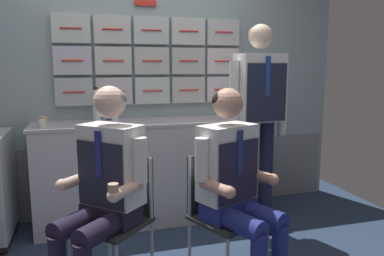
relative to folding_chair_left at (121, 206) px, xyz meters
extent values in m
cube|color=#8FA4AA|center=(0.31, 1.31, 0.54)|extent=(4.20, 0.06, 2.15)
cube|color=gray|center=(0.31, 1.27, -0.19)|extent=(4.12, 0.01, 0.69)
cube|color=#B1BAC0|center=(-0.28, 1.25, 0.67)|extent=(0.33, 0.06, 0.25)
cylinder|color=red|center=(-0.28, 1.21, 0.67)|extent=(0.19, 0.01, 0.01)
cube|color=silver|center=(0.08, 1.25, 0.67)|extent=(0.33, 0.06, 0.25)
cylinder|color=red|center=(0.08, 1.21, 0.67)|extent=(0.19, 0.01, 0.01)
cube|color=silver|center=(0.45, 1.25, 0.67)|extent=(0.33, 0.06, 0.25)
cylinder|color=red|center=(0.45, 1.21, 0.67)|extent=(0.19, 0.01, 0.01)
cube|color=#BBB8B6|center=(0.81, 1.25, 0.67)|extent=(0.33, 0.06, 0.25)
cylinder|color=red|center=(0.81, 1.21, 0.67)|extent=(0.19, 0.01, 0.01)
cube|color=silver|center=(1.17, 1.25, 0.67)|extent=(0.33, 0.06, 0.25)
cylinder|color=red|center=(1.17, 1.21, 0.67)|extent=(0.19, 0.01, 0.01)
cube|color=silver|center=(-0.28, 1.25, 0.95)|extent=(0.33, 0.06, 0.25)
cylinder|color=red|center=(-0.28, 1.21, 0.95)|extent=(0.19, 0.01, 0.01)
cube|color=silver|center=(0.08, 1.25, 0.95)|extent=(0.33, 0.06, 0.25)
cylinder|color=red|center=(0.08, 1.21, 0.95)|extent=(0.19, 0.01, 0.01)
cube|color=beige|center=(0.45, 1.25, 0.95)|extent=(0.33, 0.06, 0.25)
cylinder|color=red|center=(0.45, 1.21, 0.95)|extent=(0.19, 0.01, 0.01)
cube|color=#B4BCB8|center=(0.81, 1.25, 0.95)|extent=(0.33, 0.06, 0.25)
cylinder|color=red|center=(0.81, 1.21, 0.95)|extent=(0.19, 0.01, 0.01)
cube|color=silver|center=(1.17, 1.25, 0.95)|extent=(0.33, 0.06, 0.25)
cylinder|color=red|center=(1.17, 1.21, 0.95)|extent=(0.19, 0.01, 0.01)
cube|color=silver|center=(-0.28, 1.25, 1.23)|extent=(0.33, 0.06, 0.25)
cylinder|color=red|center=(-0.28, 1.21, 1.23)|extent=(0.19, 0.01, 0.01)
cube|color=silver|center=(0.08, 1.25, 1.23)|extent=(0.33, 0.06, 0.25)
cylinder|color=red|center=(0.08, 1.21, 1.23)|extent=(0.19, 0.01, 0.01)
cube|color=silver|center=(0.45, 1.25, 1.23)|extent=(0.33, 0.06, 0.25)
cylinder|color=red|center=(0.45, 1.21, 1.23)|extent=(0.19, 0.01, 0.01)
cube|color=silver|center=(0.81, 1.25, 1.23)|extent=(0.33, 0.06, 0.25)
cylinder|color=red|center=(0.81, 1.21, 1.23)|extent=(0.19, 0.01, 0.01)
cube|color=silver|center=(1.17, 1.25, 1.23)|extent=(0.33, 0.06, 0.25)
cylinder|color=red|center=(1.17, 1.21, 1.23)|extent=(0.19, 0.01, 0.01)
cube|color=red|center=(0.40, 1.26, 1.48)|extent=(0.20, 0.02, 0.05)
cube|color=#BEB7BD|center=(0.35, 1.02, -0.08)|extent=(1.99, 0.52, 0.92)
cube|color=#AFA8AE|center=(0.35, 1.02, 0.39)|extent=(2.03, 0.53, 0.03)
sphere|color=black|center=(-0.85, 0.66, -0.50)|extent=(0.07, 0.07, 0.07)
sphere|color=black|center=(-0.85, 1.21, -0.50)|extent=(0.07, 0.07, 0.07)
cylinder|color=#A8AAAF|center=(-0.07, 0.19, -0.32)|extent=(0.02, 0.02, 0.44)
cylinder|color=#A8AAAF|center=(0.19, -0.07, -0.32)|extent=(0.02, 0.02, 0.44)
cube|color=#262B26|center=(-0.07, -0.07, -0.08)|extent=(0.57, 0.57, 0.02)
cube|color=#262B26|center=(0.07, 0.07, 0.13)|extent=(0.28, 0.28, 0.40)
cylinder|color=#A8AAAF|center=(-0.07, 0.19, 0.13)|extent=(0.02, 0.02, 0.40)
cylinder|color=#A8AAAF|center=(0.19, -0.07, 0.13)|extent=(0.02, 0.02, 0.40)
cylinder|color=black|center=(-0.26, -0.13, -0.02)|extent=(0.37, 0.37, 0.13)
cylinder|color=black|center=(-0.12, -0.26, -0.02)|extent=(0.37, 0.37, 0.13)
cube|color=black|center=(-0.07, -0.07, -0.01)|extent=(0.39, 0.39, 0.12)
cube|color=white|center=(-0.05, -0.05, 0.30)|extent=(0.41, 0.41, 0.50)
cube|color=#212433|center=(-0.13, -0.13, 0.26)|extent=(0.25, 0.25, 0.40)
cube|color=navy|center=(-0.13, -0.14, 0.39)|extent=(0.04, 0.04, 0.28)
cylinder|color=white|center=(-0.21, 0.10, 0.35)|extent=(0.08, 0.08, 0.27)
cylinder|color=beige|center=(-0.27, 0.00, 0.20)|extent=(0.22, 0.23, 0.07)
sphere|color=beige|center=(-0.35, -0.08, 0.20)|extent=(0.08, 0.08, 0.08)
cylinder|color=white|center=(0.10, -0.21, 0.35)|extent=(0.08, 0.08, 0.27)
cylinder|color=beige|center=(0.01, -0.27, 0.20)|extent=(0.22, 0.23, 0.07)
sphere|color=beige|center=(-0.07, -0.35, 0.20)|extent=(0.08, 0.08, 0.08)
cylinder|color=tan|center=(-0.07, -0.35, 0.24)|extent=(0.06, 0.06, 0.06)
sphere|color=beige|center=(-0.05, -0.05, 0.69)|extent=(0.20, 0.20, 0.20)
ellipsoid|color=gray|center=(-0.04, -0.04, 0.70)|extent=(0.26, 0.26, 0.14)
cylinder|color=#A8AAAF|center=(0.91, -0.30, -0.32)|extent=(0.02, 0.02, 0.44)
cylinder|color=#A8AAAF|center=(0.44, -0.11, -0.32)|extent=(0.02, 0.02, 0.44)
cylinder|color=#A8AAAF|center=(0.77, 0.03, -0.32)|extent=(0.02, 0.02, 0.44)
cube|color=#262B26|center=(0.67, -0.20, -0.08)|extent=(0.52, 0.52, 0.02)
cube|color=#262B26|center=(0.60, -0.03, 0.13)|extent=(0.35, 0.17, 0.40)
cylinder|color=#A8AAAF|center=(0.44, -0.11, 0.13)|extent=(0.02, 0.02, 0.40)
cylinder|color=#A8AAAF|center=(0.77, 0.03, 0.13)|extent=(0.02, 0.02, 0.40)
cylinder|color=navy|center=(0.65, -0.40, -0.02)|extent=(0.27, 0.41, 0.13)
cylinder|color=navy|center=(0.83, -0.33, -0.02)|extent=(0.27, 0.41, 0.13)
cube|color=navy|center=(0.67, -0.20, -0.01)|extent=(0.40, 0.32, 0.12)
cube|color=white|center=(0.66, -0.18, 0.29)|extent=(0.42, 0.33, 0.49)
cube|color=#221F38|center=(0.70, -0.28, 0.25)|extent=(0.32, 0.14, 0.39)
cube|color=navy|center=(0.71, -0.29, 0.38)|extent=(0.04, 0.02, 0.27)
cylinder|color=white|center=(0.47, -0.27, 0.34)|extent=(0.08, 0.08, 0.26)
cylinder|color=tan|center=(0.53, -0.36, 0.19)|extent=(0.16, 0.25, 0.07)
sphere|color=tan|center=(0.57, -0.46, 0.19)|extent=(0.08, 0.08, 0.08)
cylinder|color=white|center=(0.86, -0.10, 0.34)|extent=(0.08, 0.08, 0.26)
cylinder|color=tan|center=(0.88, -0.21, 0.19)|extent=(0.16, 0.25, 0.07)
sphere|color=tan|center=(0.93, -0.31, 0.19)|extent=(0.08, 0.08, 0.08)
sphere|color=tan|center=(0.66, -0.18, 0.67)|extent=(0.19, 0.19, 0.19)
ellipsoid|color=black|center=(0.66, -0.17, 0.69)|extent=(0.24, 0.23, 0.14)
cube|color=black|center=(1.13, 0.48, -0.51)|extent=(0.11, 0.25, 0.06)
cube|color=black|center=(1.33, 0.50, -0.51)|extent=(0.11, 0.25, 0.06)
cylinder|color=#1A1A37|center=(1.13, 0.51, -0.02)|extent=(0.12, 0.12, 0.92)
cylinder|color=#1A1A37|center=(1.31, 0.53, -0.02)|extent=(0.12, 0.12, 0.92)
cube|color=white|center=(1.22, 0.52, 0.72)|extent=(0.42, 0.26, 0.56)
cube|color=#21253B|center=(1.23, 0.40, 0.69)|extent=(0.37, 0.04, 0.47)
cube|color=navy|center=(1.24, 0.39, 0.82)|extent=(0.04, 0.01, 0.32)
cylinder|color=white|center=(0.99, 0.50, 0.64)|extent=(0.08, 0.08, 0.63)
sphere|color=beige|center=(0.99, 0.50, 0.32)|extent=(0.08, 0.08, 0.08)
cylinder|color=white|center=(1.46, 0.54, 0.64)|extent=(0.08, 0.08, 0.63)
sphere|color=beige|center=(1.46, 0.54, 0.32)|extent=(0.08, 0.08, 0.08)
sphere|color=beige|center=(1.22, 0.52, 1.14)|extent=(0.20, 0.20, 0.20)
ellipsoid|color=tan|center=(1.22, 0.53, 1.16)|extent=(0.21, 0.19, 0.14)
cylinder|color=silver|center=(0.06, 0.93, 0.54)|extent=(0.06, 0.06, 0.26)
cone|color=silver|center=(0.06, 0.93, 0.68)|extent=(0.06, 0.06, 0.02)
cylinder|color=silver|center=(0.06, 0.93, 0.71)|extent=(0.03, 0.03, 0.02)
cylinder|color=white|center=(-0.09, 1.08, 0.54)|extent=(0.07, 0.07, 0.27)
cone|color=white|center=(-0.09, 1.08, 0.69)|extent=(0.07, 0.07, 0.02)
cylinder|color=black|center=(-0.09, 1.08, 0.71)|extent=(0.03, 0.03, 0.02)
cylinder|color=navy|center=(0.03, 1.17, 0.45)|extent=(0.06, 0.06, 0.07)
cylinder|color=#382114|center=(0.03, 1.17, 0.48)|extent=(0.05, 0.05, 0.01)
cylinder|color=silver|center=(-0.53, 0.89, 0.44)|extent=(0.06, 0.06, 0.06)
cylinder|color=#382114|center=(-0.53, 0.89, 0.47)|extent=(0.05, 0.05, 0.01)
cylinder|color=tan|center=(-0.54, 1.03, 0.44)|extent=(0.06, 0.06, 0.07)
cylinder|color=#382114|center=(-0.54, 1.03, 0.48)|extent=(0.05, 0.05, 0.01)
cylinder|color=silver|center=(1.22, 1.08, 0.45)|extent=(0.07, 0.07, 0.08)
cylinder|color=#382114|center=(1.22, 1.08, 0.48)|extent=(0.06, 0.06, 0.01)
camera|label=1|loc=(-0.22, -2.40, 0.90)|focal=35.56mm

